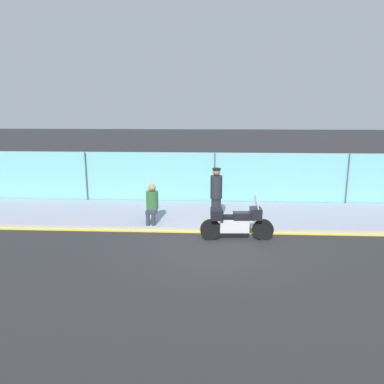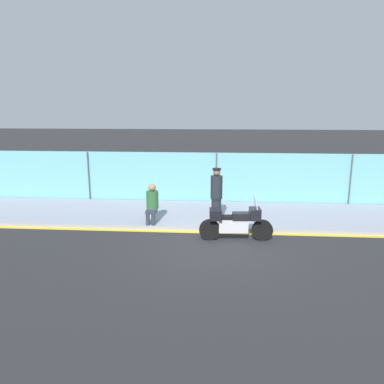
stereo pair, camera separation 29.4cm
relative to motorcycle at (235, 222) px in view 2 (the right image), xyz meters
The scene contains 7 objects.
ground_plane 1.03m from the motorcycle, 139.03° to the right, with size 120.00×120.00×0.00m, color #262628.
sidewalk 2.59m from the motorcycle, 104.84° to the left, with size 39.99×3.49×0.14m.
curb_paint_stripe 1.06m from the motorcycle, 136.43° to the left, with size 39.99×0.18×0.01m.
storefront_fence 4.37m from the motorcycle, 98.62° to the left, with size 37.99×0.17×2.17m.
motorcycle is the anchor object (origin of this frame).
officer_standing 1.74m from the motorcycle, 111.34° to the left, with size 0.41×0.41×1.83m.
person_seated_on_curb 3.03m from the motorcycle, 156.97° to the left, with size 0.41×0.69×1.32m.
Camera 2 is at (0.17, -10.40, 3.98)m, focal length 35.00 mm.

